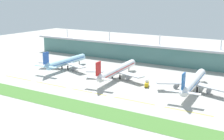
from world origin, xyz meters
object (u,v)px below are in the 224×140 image
at_px(airliner_middle, 117,70).
at_px(fuel_truck, 147,83).
at_px(airliner_far, 193,82).
at_px(airliner_near, 66,62).

bearing_deg(airliner_middle, fuel_truck, -15.13).
distance_m(airliner_far, fuel_truck, 31.99).
bearing_deg(fuel_truck, airliner_near, 172.21).
height_order(airliner_far, fuel_truck, airliner_far).
height_order(airliner_middle, airliner_far, same).
relative_size(airliner_middle, fuel_truck, 9.10).
height_order(airliner_near, airliner_middle, same).
distance_m(airliner_middle, airliner_far, 60.43).
xyz_separation_m(airliner_far, fuel_truck, (-31.10, -6.19, -4.19)).
relative_size(airliner_near, airliner_far, 0.91).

